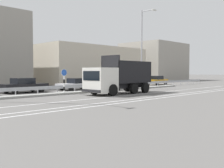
% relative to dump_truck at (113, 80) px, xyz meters
% --- Properties ---
extents(ground_plane, '(320.00, 320.00, 0.00)m').
position_rel_dump_truck_xyz_m(ground_plane, '(2.08, 1.56, -1.32)').
color(ground_plane, '#605E5B').
extents(lane_strip_0, '(49.70, 0.16, 0.01)m').
position_rel_dump_truck_xyz_m(lane_strip_0, '(1.01, -1.77, -1.32)').
color(lane_strip_0, silver).
rests_on(lane_strip_0, ground_plane).
extents(lane_strip_1, '(49.70, 0.16, 0.01)m').
position_rel_dump_truck_xyz_m(lane_strip_1, '(1.01, -4.33, -1.32)').
color(lane_strip_1, silver).
rests_on(lane_strip_1, ground_plane).
extents(lane_strip_2, '(49.70, 0.16, 0.01)m').
position_rel_dump_truck_xyz_m(lane_strip_2, '(1.01, -5.31, -1.32)').
color(lane_strip_2, silver).
rests_on(lane_strip_2, ground_plane).
extents(median_island, '(27.33, 1.10, 0.18)m').
position_rel_dump_truck_xyz_m(median_island, '(2.08, 3.26, -1.23)').
color(median_island, gray).
rests_on(median_island, ground_plane).
extents(median_guardrail, '(49.70, 0.09, 0.78)m').
position_rel_dump_truck_xyz_m(median_guardrail, '(2.08, 4.48, -0.75)').
color(median_guardrail, '#9EA0A5').
rests_on(median_guardrail, ground_plane).
extents(dump_truck, '(7.72, 2.87, 3.69)m').
position_rel_dump_truck_xyz_m(dump_truck, '(0.00, 0.00, 0.00)').
color(dump_truck, silver).
rests_on(dump_truck, ground_plane).
extents(median_road_sign, '(0.65, 0.16, 2.39)m').
position_rel_dump_truck_xyz_m(median_road_sign, '(-3.29, 3.26, -0.09)').
color(median_road_sign, white).
rests_on(median_road_sign, ground_plane).
extents(street_lamp_1, '(0.70, 2.07, 9.76)m').
position_rel_dump_truck_xyz_m(street_lamp_1, '(8.30, 2.95, 4.04)').
color(street_lamp_1, '#ADADB2').
rests_on(street_lamp_1, ground_plane).
extents(parked_car_2, '(4.68, 2.11, 1.51)m').
position_rel_dump_truck_xyz_m(parked_car_2, '(-5.14, 7.68, -0.57)').
color(parked_car_2, black).
rests_on(parked_car_2, ground_plane).
extents(parked_car_3, '(4.88, 2.02, 1.38)m').
position_rel_dump_truck_xyz_m(parked_car_3, '(1.36, 7.31, -0.62)').
color(parked_car_3, silver).
rests_on(parked_car_3, ground_plane).
extents(parked_car_4, '(4.08, 2.10, 1.19)m').
position_rel_dump_truck_xyz_m(parked_car_4, '(6.74, 7.36, -0.69)').
color(parked_car_4, '#A3A3A8').
rests_on(parked_car_4, ground_plane).
extents(parked_car_5, '(4.56, 2.15, 1.58)m').
position_rel_dump_truck_xyz_m(parked_car_5, '(11.58, 7.53, -0.54)').
color(parked_car_5, navy).
rests_on(parked_car_5, ground_plane).
extents(parked_car_6, '(4.27, 1.94, 1.47)m').
position_rel_dump_truck_xyz_m(parked_car_6, '(17.64, 7.25, -0.59)').
color(parked_car_6, '#B27A14').
rests_on(parked_car_6, ground_plane).
extents(background_building_1, '(21.35, 13.50, 6.80)m').
position_rel_dump_truck_xyz_m(background_building_1, '(15.33, 22.68, 2.08)').
color(background_building_1, beige).
rests_on(background_building_1, ground_plane).
extents(background_building_2, '(13.78, 12.30, 9.21)m').
position_rel_dump_truck_xyz_m(background_building_2, '(37.26, 21.98, 3.29)').
color(background_building_2, gray).
rests_on(background_building_2, ground_plane).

